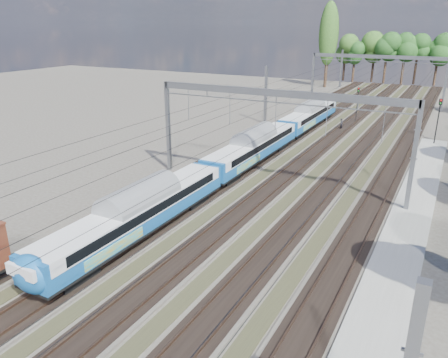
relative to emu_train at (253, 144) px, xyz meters
The scene contains 9 objects.
track_bed 10.99m from the emu_train, 65.30° to the left, with size 21.00×130.00×0.34m.
platform 22.55m from the emu_train, 42.69° to the right, with size 3.00×70.00×0.30m, color gray.
catenary 18.57m from the emu_train, 74.53° to the left, with size 25.65×130.00×9.00m.
tree_belt 62.28m from the emu_train, 80.42° to the left, with size 39.93×99.82×11.35m.
poplar 64.29m from the emu_train, 99.05° to the left, with size 4.40×4.40×19.04m.
emu_train is the anchor object (origin of this frame).
worker 21.35m from the emu_train, 78.35° to the left, with size 0.60×0.39×1.63m, color black.
signal_near 27.13m from the emu_train, 79.27° to the left, with size 0.38×0.36×5.30m.
signal_far 24.40m from the emu_train, 47.27° to the left, with size 0.39×0.36×5.79m.
Camera 1 is at (13.80, -5.31, 14.39)m, focal length 35.00 mm.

